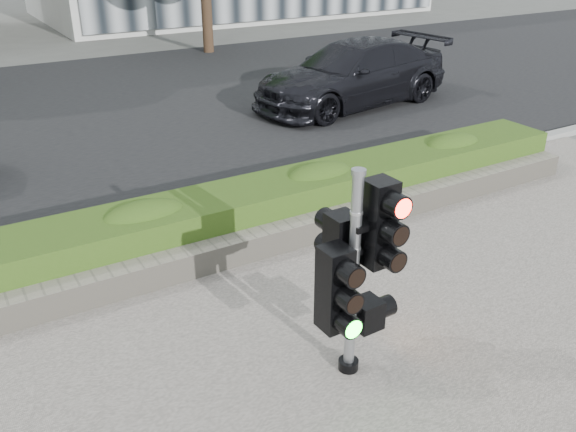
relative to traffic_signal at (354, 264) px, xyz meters
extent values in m
plane|color=#51514C|center=(0.22, 0.58, -1.21)|extent=(120.00, 120.00, 0.00)
cube|color=black|center=(0.22, 10.58, -1.20)|extent=(60.00, 13.00, 0.02)
cube|color=gray|center=(0.22, 3.73, -1.15)|extent=(60.00, 0.25, 0.12)
cube|color=gray|center=(0.22, 2.48, -1.01)|extent=(12.00, 0.32, 0.34)
cube|color=#577F27|center=(0.22, 3.13, -0.84)|extent=(12.00, 1.00, 0.68)
cylinder|color=black|center=(-0.03, -0.03, -1.12)|extent=(0.20, 0.20, 0.10)
cylinder|color=gray|center=(-0.03, -0.03, -0.14)|extent=(0.11, 0.11, 2.08)
cylinder|color=gray|center=(-0.03, -0.03, 0.93)|extent=(0.13, 0.13, 0.05)
cube|color=#FF1107|center=(0.21, -0.06, 0.39)|extent=(0.27, 0.27, 0.83)
cube|color=#14E51E|center=(-0.26, -0.07, -0.14)|extent=(0.27, 0.27, 0.83)
cube|color=black|center=(0.00, 0.20, 0.14)|extent=(0.27, 0.27, 0.57)
cube|color=orange|center=(0.19, 0.00, -0.62)|extent=(0.27, 0.27, 0.30)
imported|color=black|center=(5.87, 7.96, -0.43)|extent=(5.43, 2.75, 1.51)
camera|label=1|loc=(-3.02, -3.85, 2.82)|focal=38.00mm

